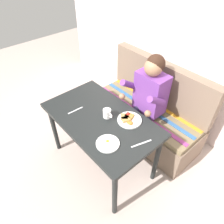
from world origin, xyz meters
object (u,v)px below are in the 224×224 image
person (146,97)px  knife (141,144)px  couch (148,114)px  fork (75,110)px  table (101,124)px  plate_breakfast (129,119)px  plate_eggs (108,143)px  coffee_mug (107,113)px

person → knife: size_ratio=6.06×
couch → fork: couch is taller
table → plate_breakfast: (0.21, 0.18, 0.10)m
plate_eggs → knife: 0.29m
table → knife: size_ratio=6.00×
coffee_mug → plate_eggs: bearing=-39.5°
table → couch: couch is taller
fork → couch: bearing=77.2°
plate_breakfast → table: bearing=-138.5°
table → knife: bearing=6.9°
coffee_mug → knife: 0.46m
person → fork: 0.79m
coffee_mug → fork: coffee_mug is taller
plate_eggs → fork: size_ratio=1.22×
table → person: (0.07, 0.59, 0.09)m
couch → knife: bearing=-55.0°
person → coffee_mug: 0.53m
table → couch: bearing=90.0°
couch → coffee_mug: 0.84m
table → coffee_mug: coffee_mug is taller
fork → plate_eggs: bearing=-0.6°
person → table: bearing=-97.2°
plate_breakfast → knife: bearing=-23.6°
table → coffee_mug: size_ratio=10.17×
plate_eggs → fork: bearing=176.2°
plate_breakfast → plate_eggs: size_ratio=1.14×
plate_breakfast → fork: 0.56m
person → couch: bearing=113.1°
person → plate_breakfast: person is taller
person → knife: person is taller
couch → plate_eggs: 1.06m
coffee_mug → knife: (0.46, 0.00, -0.05)m
table → couch: 0.83m
knife → couch: bearing=142.2°
plate_breakfast → plate_eggs: plate_breakfast is taller
couch → knife: couch is taller
coffee_mug → knife: size_ratio=0.59×
person → plate_breakfast: 0.43m
person → plate_eggs: 0.79m
plate_breakfast → knife: plate_breakfast is taller
knife → fork: bearing=-148.7°
coffee_mug → couch: bearing=92.6°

